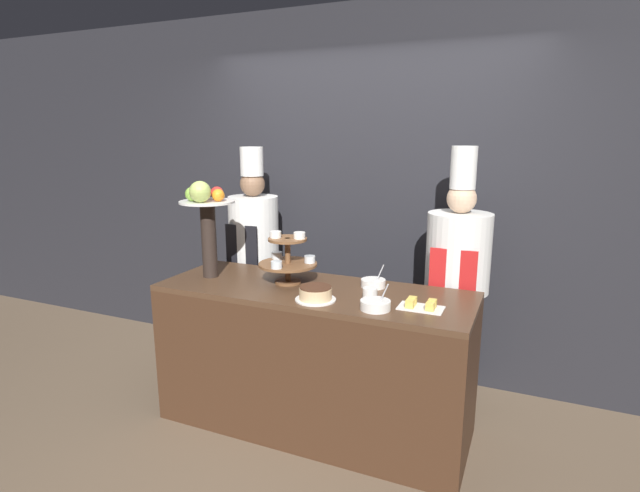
% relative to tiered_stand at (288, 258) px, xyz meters
% --- Properties ---
extents(ground_plane, '(14.00, 14.00, 0.00)m').
position_rel_tiered_stand_xyz_m(ground_plane, '(0.20, -0.40, -1.09)').
color(ground_plane, brown).
extents(wall_back, '(10.00, 0.06, 2.80)m').
position_rel_tiered_stand_xyz_m(wall_back, '(0.20, 0.94, 0.31)').
color(wall_back, '#232328').
rests_on(wall_back, ground_plane).
extents(buffet_counter, '(1.95, 0.70, 0.93)m').
position_rel_tiered_stand_xyz_m(buffet_counter, '(0.20, -0.05, -0.63)').
color(buffet_counter, '#422819').
rests_on(buffet_counter, ground_plane).
extents(tiered_stand, '(0.37, 0.37, 0.33)m').
position_rel_tiered_stand_xyz_m(tiered_stand, '(0.00, 0.00, 0.00)').
color(tiered_stand, brown).
rests_on(tiered_stand, buffet_counter).
extents(fruit_pedestal, '(0.36, 0.36, 0.65)m').
position_rel_tiered_stand_xyz_m(fruit_pedestal, '(-0.54, -0.09, 0.26)').
color(fruit_pedestal, '#2D231E').
rests_on(fruit_pedestal, buffet_counter).
extents(cake_round, '(0.24, 0.24, 0.08)m').
position_rel_tiered_stand_xyz_m(cake_round, '(0.30, -0.24, -0.13)').
color(cake_round, white).
rests_on(cake_round, buffet_counter).
extents(cup_white, '(0.09, 0.09, 0.06)m').
position_rel_tiered_stand_xyz_m(cup_white, '(0.58, -0.08, -0.13)').
color(cup_white, white).
rests_on(cup_white, buffet_counter).
extents(cake_square_tray, '(0.24, 0.15, 0.05)m').
position_rel_tiered_stand_xyz_m(cake_square_tray, '(0.89, -0.14, -0.15)').
color(cake_square_tray, white).
rests_on(cake_square_tray, buffet_counter).
extents(serving_bowl_near, '(0.17, 0.17, 0.15)m').
position_rel_tiered_stand_xyz_m(serving_bowl_near, '(0.66, -0.25, -0.14)').
color(serving_bowl_near, white).
rests_on(serving_bowl_near, buffet_counter).
extents(serving_bowl_far, '(0.15, 0.15, 0.15)m').
position_rel_tiered_stand_xyz_m(serving_bowl_far, '(0.53, 0.13, -0.14)').
color(serving_bowl_far, white).
rests_on(serving_bowl_far, buffet_counter).
extents(chef_left, '(0.38, 0.38, 1.77)m').
position_rel_tiered_stand_xyz_m(chef_left, '(-0.58, 0.55, -0.13)').
color(chef_left, '#28282D').
rests_on(chef_left, ground_plane).
extents(chef_center_left, '(0.42, 0.42, 1.79)m').
position_rel_tiered_stand_xyz_m(chef_center_left, '(0.98, 0.55, -0.15)').
color(chef_center_left, '#38332D').
rests_on(chef_center_left, ground_plane).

